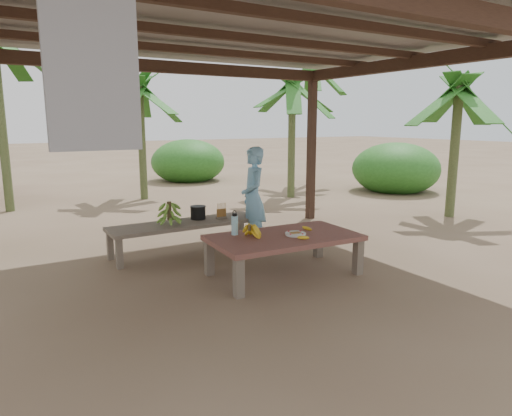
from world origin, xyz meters
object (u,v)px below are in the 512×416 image
work_table (284,240)px  ripe_banana_bunch (250,231)px  plate (296,234)px  bench (186,226)px  water_flask (235,225)px  cooking_pot (198,213)px  woman (253,198)px

work_table → ripe_banana_bunch: bearing=165.7°
work_table → plate: (0.12, -0.08, 0.08)m
bench → water_flask: (0.16, -1.18, 0.23)m
work_table → cooking_pot: (-0.43, 1.63, 0.11)m
work_table → bench: size_ratio=0.84×
plate → cooking_pot: 1.79m
plate → water_flask: 0.75m
bench → ripe_banana_bunch: bearing=-80.8°
water_flask → woman: size_ratio=0.20×
ripe_banana_bunch → water_flask: water_flask is taller
bench → ripe_banana_bunch: size_ratio=8.03×
work_table → woman: (0.32, 1.29, 0.32)m
cooking_pot → water_flask: bearing=-93.3°
bench → woman: bearing=-14.1°
water_flask → woman: woman is taller
water_flask → woman: (0.82, 0.95, 0.13)m
work_table → cooking_pot: 1.69m
plate → woman: size_ratio=0.17×
bench → plate: plate is taller
ripe_banana_bunch → work_table: bearing=-17.1°
work_table → cooking_pot: size_ratio=8.39×
work_table → plate: plate is taller
work_table → cooking_pot: cooking_pot is taller
ripe_banana_bunch → plate: 0.57m
work_table → woman: size_ratio=1.22×
bench → woman: 1.07m
water_flask → woman: bearing=49.2°
plate → woman: 1.40m
ripe_banana_bunch → plate: size_ratio=1.08×
work_table → water_flask: 0.64m
ripe_banana_bunch → cooking_pot: ripe_banana_bunch is taller
ripe_banana_bunch → bench: bearing=100.2°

